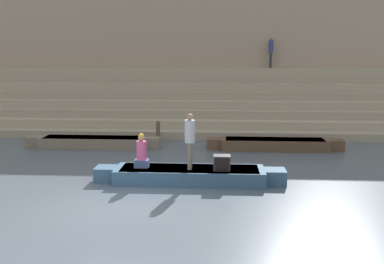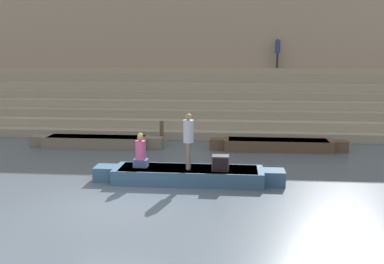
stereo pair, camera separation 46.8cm
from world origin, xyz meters
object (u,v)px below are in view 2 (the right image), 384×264
person_standing (188,137)px  tv_set (220,163)px  rowboat_main (188,175)px  mooring_post (162,132)px  moored_boat_distant (278,145)px  person_rowing (141,153)px  moored_boat_shore (96,141)px  person_on_steps (278,50)px

person_standing → tv_set: 1.23m
rowboat_main → mooring_post: mooring_post is taller
moored_boat_distant → rowboat_main: bearing=-128.8°
person_standing → person_rowing: size_ratio=1.59×
rowboat_main → moored_boat_shore: bearing=130.1°
mooring_post → person_on_steps: (5.43, 6.41, 3.52)m
person_rowing → person_on_steps: bearing=62.6°
moored_boat_distant → mooring_post: 4.98m
person_rowing → moored_boat_shore: person_rowing is taller
tv_set → person_on_steps: size_ratio=0.30×
person_standing → mooring_post: person_standing is taller
person_rowing → person_on_steps: size_ratio=0.62×
person_standing → person_on_steps: (3.67, 12.20, 2.58)m
tv_set → moored_boat_distant: (2.15, 4.92, -0.44)m
rowboat_main → tv_set: 1.08m
person_on_steps → moored_boat_distant: bearing=151.9°
person_standing → person_rowing: bearing=-170.1°
mooring_post → person_rowing: bearing=-87.2°
moored_boat_distant → mooring_post: bearing=163.7°
person_rowing → person_on_steps: person_on_steps is taller
moored_boat_shore → person_on_steps: 11.54m
tv_set → moored_boat_shore: size_ratio=0.09×
moored_boat_shore → person_standing: bearing=-45.5°
person_rowing → moored_boat_shore: size_ratio=0.19×
mooring_post → person_on_steps: size_ratio=0.57×
moored_boat_distant → mooring_post: mooring_post is taller
moored_boat_distant → person_on_steps: 8.28m
person_rowing → tv_set: bearing=-8.4°
mooring_post → moored_boat_shore: bearing=-159.5°
rowboat_main → mooring_post: bearing=104.6°
tv_set → person_on_steps: person_on_steps is taller
rowboat_main → tv_set: size_ratio=11.46×
rowboat_main → mooring_post: 5.97m
tv_set → mooring_post: bearing=122.8°
person_standing → person_on_steps: 13.00m
rowboat_main → moored_boat_distant: 5.71m
rowboat_main → person_on_steps: size_ratio=3.41×
person_rowing → tv_set: size_ratio=2.09×
rowboat_main → mooring_post: (-1.74, 5.71, 0.25)m
mooring_post → rowboat_main: bearing=-73.0°
mooring_post → person_on_steps: bearing=49.7°
tv_set → moored_boat_distant: tv_set is taller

